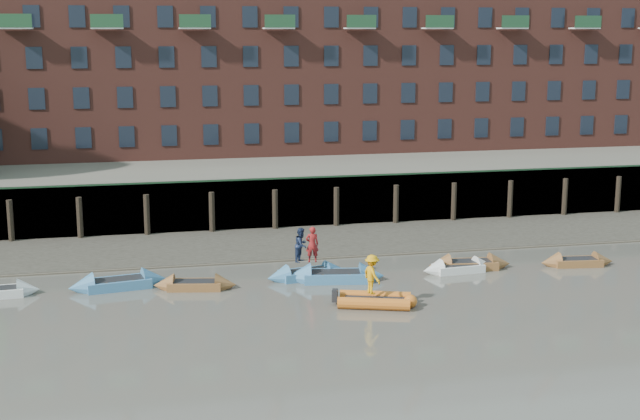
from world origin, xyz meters
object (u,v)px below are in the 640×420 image
object	(u,v)px
rowboat_7	(577,262)
person_rower_b	(301,245)
rowboat_4	(335,276)
rowboat_6	(470,265)
rowboat_2	(195,285)
person_rib_crew	(372,274)
rowboat_3	(307,274)
rowboat_1	(118,283)
rowboat_5	(458,268)
person_rower_a	(312,244)
rib_tender	(378,300)

from	to	relation	value
rowboat_7	person_rower_b	distance (m)	15.12
rowboat_4	rowboat_6	size ratio (longest dim) A/B	1.13
rowboat_2	person_rib_crew	size ratio (longest dim) A/B	2.29
rowboat_6	person_rib_crew	size ratio (longest dim) A/B	2.48
rowboat_3	rowboat_1	bearing A→B (deg)	167.36
rowboat_3	rowboat_5	world-z (taller)	rowboat_3
rowboat_4	person_rower_a	bearing A→B (deg)	149.29
rowboat_4	rowboat_7	world-z (taller)	rowboat_4
rowboat_4	person_rib_crew	xyz separation A→B (m)	(0.70, -4.33, 1.25)
rowboat_3	rowboat_6	distance (m)	8.84
rowboat_1	rowboat_4	world-z (taller)	rowboat_4
rowboat_3	rowboat_6	size ratio (longest dim) A/B	0.99
rowboat_3	rowboat_7	world-z (taller)	rowboat_3
rowboat_1	rowboat_7	world-z (taller)	rowboat_1
rowboat_3	person_rib_crew	size ratio (longest dim) A/B	2.45
rowboat_5	rib_tender	distance (m)	7.47
rib_tender	rowboat_2	bearing A→B (deg)	169.56
rowboat_6	person_rib_crew	distance (m)	8.64
rowboat_6	person_rib_crew	xyz separation A→B (m)	(-6.84, -5.12, 1.28)
rowboat_1	rowboat_5	xyz separation A→B (m)	(17.50, -0.71, -0.04)
rowboat_5	rib_tender	size ratio (longest dim) A/B	1.11
rowboat_7	rowboat_2	bearing A→B (deg)	-173.36
rowboat_4	person_rower_b	world-z (taller)	person_rower_b
rowboat_1	rowboat_5	distance (m)	17.51
rowboat_5	rowboat_6	distance (m)	0.91
rowboat_6	rowboat_7	size ratio (longest dim) A/B	1.11
person_rower_a	rowboat_5	bearing A→B (deg)	-179.60
rowboat_1	person_rib_crew	xyz separation A→B (m)	(11.46, -5.39, 1.26)
rowboat_5	rowboat_3	bearing A→B (deg)	171.35
rowboat_3	rowboat_5	size ratio (longest dim) A/B	1.09
rowboat_4	rib_tender	distance (m)	4.51
rowboat_3	rowboat_4	size ratio (longest dim) A/B	0.87
rowboat_4	person_rower_a	world-z (taller)	person_rower_a
rowboat_1	rowboat_4	xyz separation A→B (m)	(10.75, -1.06, 0.01)
rowboat_1	person_rower_a	world-z (taller)	person_rower_a
rowboat_1	person_rib_crew	world-z (taller)	person_rib_crew
rowboat_1	person_rower_b	size ratio (longest dim) A/B	2.80
rowboat_2	rowboat_6	world-z (taller)	rowboat_6
rowboat_1	person_rib_crew	bearing A→B (deg)	-34.67
rowboat_2	person_rower_a	size ratio (longest dim) A/B	2.26
rowboat_7	rowboat_6	bearing A→B (deg)	-179.44
rowboat_5	rowboat_7	size ratio (longest dim) A/B	1.00
rowboat_1	rowboat_7	distance (m)	24.24
rowboat_7	person_rower_b	world-z (taller)	person_rower_b
rowboat_7	person_rower_a	xyz separation A→B (m)	(-14.50, 0.68, 1.57)
rowboat_5	rowboat_7	xyz separation A→B (m)	(6.73, -0.18, -0.00)
person_rib_crew	rowboat_4	bearing A→B (deg)	-6.11
rowboat_2	rowboat_6	size ratio (longest dim) A/B	0.92
rowboat_7	person_rib_crew	distance (m)	13.60
rowboat_4	person_rower_b	size ratio (longest dim) A/B	2.89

